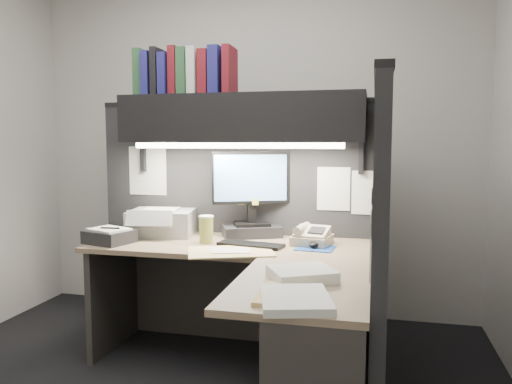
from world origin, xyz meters
The scene contains 20 objects.
wall_back centered at (0.00, 1.50, 1.35)m, with size 3.50×0.04×2.70m, color beige.
partition_back centered at (0.03, 0.93, 0.80)m, with size 1.90×0.06×1.60m, color black.
partition_right centered at (0.98, 0.18, 0.80)m, with size 0.06×1.50×1.60m, color black.
desk centered at (0.43, 0.00, 0.44)m, with size 1.70×1.53×0.73m.
overhead_shelf centered at (0.12, 0.75, 1.50)m, with size 1.55×0.34×0.30m, color black.
task_light_tube centered at (0.12, 0.61, 1.33)m, with size 0.04×0.04×1.32m, color white.
monitor centered at (0.17, 0.82, 0.95)m, with size 0.49×0.36×0.56m.
keyboard centered at (0.24, 0.51, 0.74)m, with size 0.40×0.13×0.02m, color black.
mousepad centered at (0.63, 0.54, 0.73)m, with size 0.22×0.20×0.00m, color navy.
mouse centered at (0.62, 0.55, 0.75)m, with size 0.07×0.10×0.04m, color black.
telephone centered at (0.60, 0.65, 0.77)m, with size 0.22×0.23×0.09m, color #BDAC91.
coffee_cup centered at (-0.05, 0.54, 0.81)m, with size 0.09×0.09×0.16m, color #B8AB49.
printer centered at (-0.43, 0.75, 0.81)m, with size 0.42×0.35×0.17m, color #94989A.
notebook_stack centered at (-0.63, 0.40, 0.77)m, with size 0.26×0.22×0.08m, color black.
open_folder centered at (0.17, 0.32, 0.73)m, with size 0.47×0.31×0.01m, color #DBBF7B.
paper_stack_a centered at (0.65, -0.15, 0.76)m, with size 0.27×0.23×0.05m, color white.
paper_stack_b centered at (0.67, -0.48, 0.75)m, with size 0.26×0.33×0.03m, color white.
manila_stack centered at (0.63, -0.41, 0.74)m, with size 0.24×0.30×0.02m, color #DBBF7B.
binder_row centered at (-0.25, 0.75, 1.80)m, with size 0.65×0.25×0.31m.
pinned_papers centered at (0.42, 0.56, 1.05)m, with size 1.76×1.31×0.51m.
Camera 1 is at (0.95, -2.34, 1.35)m, focal length 35.00 mm.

